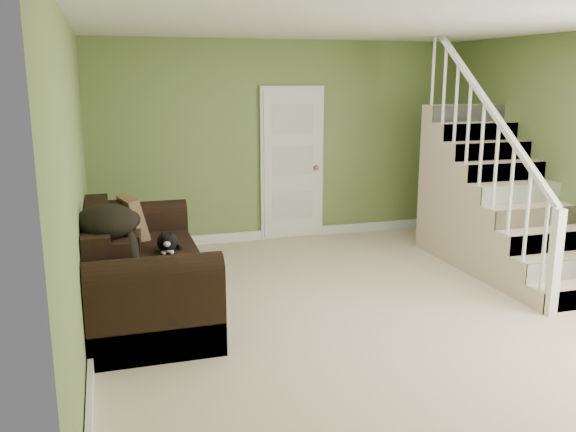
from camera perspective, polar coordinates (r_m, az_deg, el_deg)
floor at (r=5.85m, az=7.37°, el=-8.62°), size 5.00×5.50×0.01m
ceiling at (r=5.46m, az=8.20°, el=17.65°), size 5.00×5.50×0.01m
wall_back at (r=8.07m, az=-0.39°, el=6.98°), size 5.00×0.04×2.60m
wall_left at (r=5.02m, az=-19.20°, el=2.60°), size 0.04×5.50×2.60m
baseboard_back at (r=8.26m, az=-0.31°, el=-1.63°), size 5.00×0.04×0.12m
baseboard_left at (r=5.37m, az=-17.88°, el=-10.50°), size 0.04×5.50×0.12m
door at (r=8.09m, az=0.39°, el=4.90°), size 0.86×0.12×2.02m
staircase at (r=7.45m, az=18.57°, el=0.65°), size 1.00×2.51×2.82m
sofa at (r=5.84m, az=-13.62°, el=-5.14°), size 1.04×2.41×0.95m
side_table at (r=6.29m, az=-15.98°, el=-4.25°), size 0.60×0.60×0.89m
cat at (r=5.87m, az=-11.20°, el=-2.42°), size 0.24×0.51×0.25m
banana at (r=5.32m, az=-11.30°, el=-4.79°), size 0.07×0.19×0.05m
throw_pillow at (r=6.45m, az=-14.28°, el=-0.15°), size 0.32×0.48×0.45m
throw_blanket at (r=5.19m, az=-16.62°, el=-0.46°), size 0.55×0.69×0.27m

